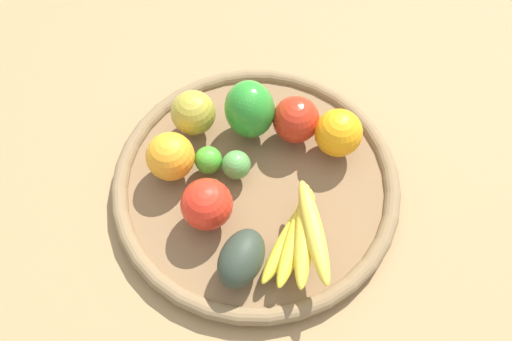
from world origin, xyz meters
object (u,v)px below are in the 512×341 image
Objects in this scene: avocado at (241,258)px; bell_pepper at (250,109)px; orange_1 at (338,133)px; orange_0 at (170,156)px; apple_2 at (207,204)px; banana_bunch at (300,235)px; apple_1 at (193,113)px; apple_0 at (296,120)px; lime_0 at (208,160)px; lime_1 at (236,165)px.

bell_pepper is at bearing -51.89° from avocado.
orange_1 is 0.26m from orange_0.
apple_2 reaches higher than orange_0.
banana_bunch is 2.24× the size of apple_1.
apple_0 is at bearing -49.72° from banana_bunch.
lime_0 is at bearing 51.62° from orange_1.
avocado is at bearing 94.36° from orange_1.
lime_0 is (0.04, 0.02, -0.00)m from lime_1.
apple_2 reaches higher than avocado.
apple_1 is at bearing -11.51° from banana_bunch.
orange_1 reaches higher than lime_0.
avocado is (-0.02, 0.25, -0.01)m from orange_1.
lime_0 is at bearing 148.99° from apple_1.
bell_pepper is 0.14m from orange_1.
orange_1 reaches higher than lime_1.
orange_1 is (-0.13, -0.06, -0.01)m from bell_pepper.
orange_0 is at bearing -13.51° from apple_2.
apple_0 is 1.74× the size of lime_0.
apple_0 is 0.07m from orange_1.
avocado is (-0.19, 0.05, -0.01)m from orange_0.
apple_2 is at bearing -16.71° from avocado.
apple_0 is (-0.06, -0.04, -0.01)m from bell_pepper.
apple_2 is (-0.02, 0.08, 0.02)m from lime_1.
apple_0 is 0.25m from avocado.
apple_2 reaches higher than apple_1.
banana_bunch reaches higher than lime_1.
avocado reaches higher than lime_0.
lime_1 is 0.12m from apple_0.
orange_0 is (-0.03, 0.08, 0.00)m from apple_1.
apple_2 and orange_1 have the same top height.
apple_2 is at bearing 166.49° from orange_0.
bell_pepper is at bearing 25.62° from orange_1.
orange_1 is 0.85× the size of avocado.
orange_0 is (0.10, 0.18, -0.00)m from apple_0.
apple_2 is (-0.06, 0.16, -0.01)m from bell_pepper.
apple_2 is 0.09m from lime_0.
bell_pepper is at bearing -30.04° from banana_bunch.
orange_1 reaches higher than avocado.
avocado is (-0.11, 0.11, 0.01)m from lime_1.
orange_1 is at bearing -130.05° from orange_0.
bell_pepper is 1.32× the size of orange_0.
orange_1 and orange_0 have the same top height.
apple_2 is at bearing 140.68° from apple_1.
bell_pepper is at bearing -62.73° from lime_1.
bell_pepper is 0.17m from apple_2.
apple_1 is 1.68× the size of lime_0.
bell_pepper is 0.09m from lime_1.
banana_bunch is at bearing 177.09° from lime_0.
lime_1 is 0.09m from apple_2.
orange_1 is at bearing -122.27° from lime_1.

